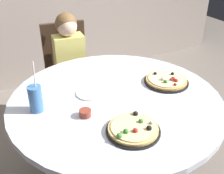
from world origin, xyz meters
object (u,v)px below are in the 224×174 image
Objects in this scene: chair_wooden at (68,68)px; pizza_veggie at (166,80)px; dining_table at (116,108)px; sauce_bowl at (85,113)px; plate_small at (90,93)px; soda_cup at (36,99)px; diner_child at (73,81)px; pizza_cheese at (133,129)px.

pizza_veggie is (0.39, -0.97, 0.24)m from chair_wooden.
sauce_bowl is at bearing -159.10° from dining_table.
pizza_veggie is 0.54m from plate_small.
dining_table is at bearing -10.63° from soda_cup.
pizza_veggie is 0.89m from soda_cup.
pizza_veggie is at bearing -11.59° from plate_small.
dining_table is 0.98m from chair_wooden.
diner_child reaches higher than sauce_bowl.
dining_table is 1.42× the size of chair_wooden.
plate_small is at bearing 168.41° from pizza_veggie.
diner_child is 15.46× the size of sauce_bowl.
pizza_cheese is (-0.08, -0.34, 0.10)m from dining_table.
chair_wooden is 3.09× the size of pizza_veggie.
chair_wooden is 0.90m from plate_small.
chair_wooden is at bearing 61.08° from soda_cup.
pizza_cheese is at bearing -93.60° from diner_child.
chair_wooden is 13.57× the size of sauce_bowl.
plate_small is (-0.05, 0.46, -0.01)m from pizza_cheese.
pizza_cheese is 0.59m from soda_cup.
dining_table is at bearing -89.39° from diner_child.
soda_cup is at bearing -176.13° from plate_small.
pizza_veggie is (0.41, -0.78, 0.28)m from diner_child.
dining_table is 0.19m from plate_small.
pizza_veggie is at bearing 35.69° from pizza_cheese.
sauce_bowl is (-0.17, 0.25, 0.00)m from pizza_cheese.
pizza_veggie is at bearing -67.86° from chair_wooden.
diner_child is at bearing -95.84° from chair_wooden.
dining_table is 19.26× the size of sauce_bowl.
pizza_cheese is at bearing -93.91° from chair_wooden.
plate_small is (-0.12, -0.68, 0.27)m from diner_child.
soda_cup is (-0.40, 0.43, 0.06)m from pizza_cheese.
chair_wooden is 1.12m from sauce_bowl.
dining_table is 0.51m from soda_cup.
dining_table is at bearing -179.33° from pizza_veggie.
chair_wooden is 1.07m from pizza_veggie.
plate_small reaches higher than dining_table.
soda_cup is (-0.49, -0.88, 0.30)m from chair_wooden.
pizza_veggie is 1.71× the size of plate_small.
soda_cup is at bearing -118.92° from chair_wooden.
diner_child is (-0.02, -0.18, -0.05)m from chair_wooden.
pizza_cheese is at bearing -84.17° from plate_small.
chair_wooden is at bearing 80.97° from plate_small.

